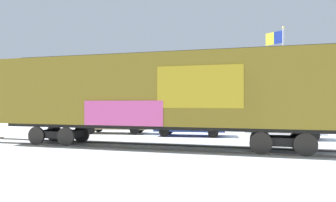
% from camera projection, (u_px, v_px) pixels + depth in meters
% --- Properties ---
extents(ground_plane, '(260.00, 260.00, 0.00)m').
position_uv_depth(ground_plane, '(144.00, 147.00, 14.73)').
color(ground_plane, silver).
extents(track, '(60.01, 2.60, 0.08)m').
position_uv_depth(track, '(105.00, 145.00, 15.26)').
color(track, '#4C4742').
rests_on(track, ground_plane).
extents(freight_car, '(16.24, 3.05, 4.54)m').
position_uv_depth(freight_car, '(159.00, 92.00, 14.53)').
color(freight_car, olive).
rests_on(freight_car, ground_plane).
extents(flagpole, '(1.25, 1.02, 7.55)m').
position_uv_depth(flagpole, '(279.00, 63.00, 21.91)').
color(flagpole, silver).
rests_on(flagpole, ground_plane).
extents(hillside, '(137.60, 35.86, 17.25)m').
position_uv_depth(hillside, '(236.00, 88.00, 88.54)').
color(hillside, silver).
rests_on(hillside, ground_plane).
extents(parked_car_tan, '(4.73, 2.37, 1.78)m').
position_uv_depth(parked_car_tan, '(115.00, 121.00, 21.36)').
color(parked_car_tan, '#9E8966').
rests_on(parked_car_tan, ground_plane).
extents(parked_car_blue, '(4.59, 2.34, 1.71)m').
position_uv_depth(parked_car_blue, '(189.00, 123.00, 19.69)').
color(parked_car_blue, navy).
rests_on(parked_car_blue, ground_plane).
extents(parked_car_white, '(4.47, 2.12, 1.65)m').
position_uv_depth(parked_car_white, '(282.00, 125.00, 18.27)').
color(parked_car_white, silver).
rests_on(parked_car_white, ground_plane).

